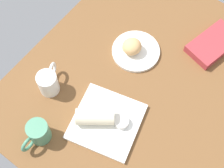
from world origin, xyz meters
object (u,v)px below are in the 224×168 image
Objects in this scene: round_plate at (136,51)px; breakfast_wrap at (95,117)px; scone_pastry at (132,46)px; coffee_mug at (48,82)px; sauce_cup at (121,122)px; book_stack at (213,44)px; second_mug at (38,133)px; square_plate at (107,122)px.

breakfast_wrap reaches higher than round_plate.
scone_pastry and breakfast_wrap have the same top height.
round_plate is at bearing -27.54° from coffee_mug.
scone_pastry is at bearing -24.89° from breakfast_wrap.
round_plate is 32.87cm from sauce_cup.
book_stack is at bearing -48.25° from round_plate.
breakfast_wrap is 21.24cm from second_mug.
second_mug is at bearing 107.08° from breakfast_wrap.
square_plate is at bearing -86.48° from coffee_mug.
sauce_cup is 52.46cm from book_stack.
scone_pastry is at bearing 131.93° from round_plate.
square_plate is 25.55cm from second_mug.
breakfast_wrap is 22.99cm from coffee_mug.
second_mug reaches higher than breakfast_wrap.
scone_pastry reaches higher than sauce_cup.
breakfast_wrap is 59.27cm from book_stack.
sauce_cup is 9.98cm from breakfast_wrap.
round_plate is at bearing -8.15° from second_mug.
scone_pastry is 34.62cm from book_stack.
sauce_cup is at bearing -61.77° from square_plate.
round_plate is 2.49× the size of scone_pastry.
square_plate is at bearing -164.16° from round_plate.
coffee_mug is 20.29cm from second_mug.
coffee_mug is at bearing 30.59° from second_mug.
book_stack reaches higher than round_plate.
square_plate is (-32.26, -9.15, 0.10)cm from round_plate.
scone_pastry reaches higher than round_plate.
second_mug is (-73.11, 31.71, 2.88)cm from book_stack.
coffee_mug is at bearing 52.64° from breakfast_wrap.
coffee_mug is (0.42, 22.99, 0.34)cm from breakfast_wrap.
second_mug is at bearing 156.55° from book_stack.
book_stack reaches higher than square_plate.
square_plate is at bearing 118.23° from sauce_cup.
coffee_mug is (-33.91, 17.68, 4.33)cm from round_plate.
round_plate is 1.57× the size of second_mug.
breakfast_wrap is at bearing -171.22° from round_plate.
scone_pastry is 36.50cm from coffee_mug.
coffee_mug is at bearing 93.52° from square_plate.
sauce_cup is at bearing -44.50° from second_mug.
scone_pastry is 0.57× the size of breakfast_wrap.
scone_pastry is at bearing 18.77° from square_plate.
sauce_cup is 0.39× the size of breakfast_wrap.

